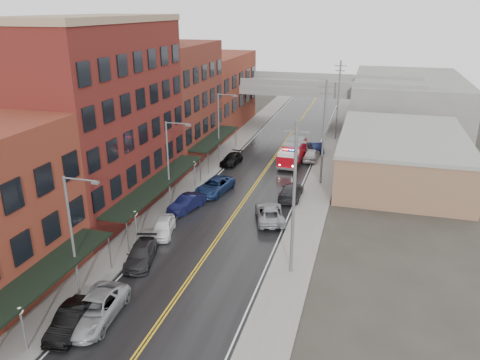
# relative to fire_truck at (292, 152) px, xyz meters

# --- Properties ---
(road) EXTENTS (11.00, 160.00, 0.02)m
(road) POSITION_rel_fire_truck_xyz_m (-2.73, -11.66, -1.50)
(road) COLOR black
(road) RESTS_ON ground
(sidewalk_left) EXTENTS (3.00, 160.00, 0.15)m
(sidewalk_left) POSITION_rel_fire_truck_xyz_m (-10.03, -11.66, -1.44)
(sidewalk_left) COLOR slate
(sidewalk_left) RESTS_ON ground
(sidewalk_right) EXTENTS (3.00, 160.00, 0.15)m
(sidewalk_right) POSITION_rel_fire_truck_xyz_m (4.57, -11.66, -1.44)
(sidewalk_right) COLOR slate
(sidewalk_right) RESTS_ON ground
(curb_left) EXTENTS (0.30, 160.00, 0.15)m
(curb_left) POSITION_rel_fire_truck_xyz_m (-8.38, -11.66, -1.44)
(curb_left) COLOR gray
(curb_left) RESTS_ON ground
(curb_right) EXTENTS (0.30, 160.00, 0.15)m
(curb_right) POSITION_rel_fire_truck_xyz_m (2.92, -11.66, -1.44)
(curb_right) COLOR gray
(curb_right) RESTS_ON ground
(brick_building_b) EXTENTS (9.00, 20.00, 18.00)m
(brick_building_b) POSITION_rel_fire_truck_xyz_m (-16.03, -18.66, 7.49)
(brick_building_b) COLOR maroon
(brick_building_b) RESTS_ON ground
(brick_building_c) EXTENTS (9.00, 15.00, 15.00)m
(brick_building_c) POSITION_rel_fire_truck_xyz_m (-16.03, -1.16, 5.99)
(brick_building_c) COLOR maroon
(brick_building_c) RESTS_ON ground
(brick_building_far) EXTENTS (9.00, 20.00, 12.00)m
(brick_building_far) POSITION_rel_fire_truck_xyz_m (-16.03, 16.34, 4.49)
(brick_building_far) COLOR maroon
(brick_building_far) RESTS_ON ground
(tan_building) EXTENTS (14.00, 22.00, 5.00)m
(tan_building) POSITION_rel_fire_truck_xyz_m (13.27, -1.66, 0.99)
(tan_building) COLOR #886249
(tan_building) RESTS_ON ground
(right_far_block) EXTENTS (18.00, 30.00, 8.00)m
(right_far_block) POSITION_rel_fire_truck_xyz_m (15.27, 28.34, 2.49)
(right_far_block) COLOR slate
(right_far_block) RESTS_ON ground
(awning_0) EXTENTS (2.60, 16.00, 3.09)m
(awning_0) POSITION_rel_fire_truck_xyz_m (-10.22, -37.66, 1.47)
(awning_0) COLOR black
(awning_0) RESTS_ON ground
(awning_1) EXTENTS (2.60, 18.00, 3.09)m
(awning_1) POSITION_rel_fire_truck_xyz_m (-10.22, -18.66, 1.48)
(awning_1) COLOR black
(awning_1) RESTS_ON ground
(awning_2) EXTENTS (2.60, 13.00, 3.09)m
(awning_2) POSITION_rel_fire_truck_xyz_m (-10.22, -1.16, 1.47)
(awning_2) COLOR black
(awning_2) RESTS_ON ground
(globe_lamp_0) EXTENTS (0.44, 0.44, 3.12)m
(globe_lamp_0) POSITION_rel_fire_truck_xyz_m (-9.13, -39.66, 0.80)
(globe_lamp_0) COLOR #59595B
(globe_lamp_0) RESTS_ON ground
(globe_lamp_1) EXTENTS (0.44, 0.44, 3.12)m
(globe_lamp_1) POSITION_rel_fire_truck_xyz_m (-9.13, -25.66, 0.80)
(globe_lamp_1) COLOR #59595B
(globe_lamp_1) RESTS_ON ground
(globe_lamp_2) EXTENTS (0.44, 0.44, 3.12)m
(globe_lamp_2) POSITION_rel_fire_truck_xyz_m (-9.13, -11.66, 0.80)
(globe_lamp_2) COLOR #59595B
(globe_lamp_2) RESTS_ON ground
(street_lamp_0) EXTENTS (2.64, 0.22, 9.00)m
(street_lamp_0) POSITION_rel_fire_truck_xyz_m (-9.28, -33.66, 3.67)
(street_lamp_0) COLOR #59595B
(street_lamp_0) RESTS_ON ground
(street_lamp_1) EXTENTS (2.64, 0.22, 9.00)m
(street_lamp_1) POSITION_rel_fire_truck_xyz_m (-9.28, -17.66, 3.67)
(street_lamp_1) COLOR #59595B
(street_lamp_1) RESTS_ON ground
(street_lamp_2) EXTENTS (2.64, 0.22, 9.00)m
(street_lamp_2) POSITION_rel_fire_truck_xyz_m (-9.28, -1.66, 3.67)
(street_lamp_2) COLOR #59595B
(street_lamp_2) RESTS_ON ground
(utility_pole_0) EXTENTS (1.80, 0.24, 12.00)m
(utility_pole_0) POSITION_rel_fire_truck_xyz_m (4.47, -26.66, 4.79)
(utility_pole_0) COLOR #59595B
(utility_pole_0) RESTS_ON ground
(utility_pole_1) EXTENTS (1.80, 0.24, 12.00)m
(utility_pole_1) POSITION_rel_fire_truck_xyz_m (4.47, -6.66, 4.79)
(utility_pole_1) COLOR #59595B
(utility_pole_1) RESTS_ON ground
(utility_pole_2) EXTENTS (1.80, 0.24, 12.00)m
(utility_pole_2) POSITION_rel_fire_truck_xyz_m (4.47, 13.34, 4.79)
(utility_pole_2) COLOR #59595B
(utility_pole_2) RESTS_ON ground
(overpass) EXTENTS (40.00, 10.00, 7.50)m
(overpass) POSITION_rel_fire_truck_xyz_m (-2.73, 20.34, 4.47)
(overpass) COLOR slate
(overpass) RESTS_ON ground
(fire_truck) EXTENTS (3.27, 7.73, 2.79)m
(fire_truck) POSITION_rel_fire_truck_xyz_m (0.00, 0.00, 0.00)
(fire_truck) COLOR #980711
(fire_truck) RESTS_ON ground
(parked_car_left_1) EXTENTS (2.26, 4.82, 1.53)m
(parked_car_left_1) POSITION_rel_fire_truck_xyz_m (-7.73, -37.20, -0.75)
(parked_car_left_1) COLOR black
(parked_car_left_1) RESTS_ON ground
(parked_car_left_2) EXTENTS (3.14, 6.07, 1.63)m
(parked_car_left_2) POSITION_rel_fire_truck_xyz_m (-6.82, -35.86, -0.70)
(parked_car_left_2) COLOR gray
(parked_car_left_2) RESTS_ON ground
(parked_car_left_3) EXTENTS (3.11, 5.26, 1.43)m
(parked_car_left_3) POSITION_rel_fire_truck_xyz_m (-7.39, -28.34, -0.80)
(parked_car_left_3) COLOR black
(parked_car_left_3) RESTS_ON ground
(parked_car_left_4) EXTENTS (2.81, 4.71, 1.50)m
(parked_car_left_4) POSITION_rel_fire_truck_xyz_m (-7.73, -23.32, -0.76)
(parked_car_left_4) COLOR white
(parked_car_left_4) RESTS_ON ground
(parked_car_left_5) EXTENTS (2.83, 4.90, 1.53)m
(parked_car_left_5) POSITION_rel_fire_truck_xyz_m (-7.68, -17.74, -0.75)
(parked_car_left_5) COLOR black
(parked_car_left_5) RESTS_ON ground
(parked_car_left_6) EXTENTS (3.61, 6.13, 1.60)m
(parked_car_left_6) POSITION_rel_fire_truck_xyz_m (-6.47, -12.55, -0.71)
(parked_car_left_6) COLOR navy
(parked_car_left_6) RESTS_ON ground
(parked_car_left_7) EXTENTS (2.33, 4.85, 1.36)m
(parked_car_left_7) POSITION_rel_fire_truck_xyz_m (-7.54, -2.46, -0.83)
(parked_car_left_7) COLOR black
(parked_car_left_7) RESTS_ON ground
(parked_car_right_0) EXTENTS (4.10, 6.05, 1.54)m
(parked_car_right_0) POSITION_rel_fire_truck_xyz_m (0.87, -17.86, -0.74)
(parked_car_right_0) COLOR gray
(parked_car_right_0) RESTS_ON ground
(parked_car_right_1) EXTENTS (2.20, 5.36, 1.55)m
(parked_car_right_1) POSITION_rel_fire_truck_xyz_m (1.90, -11.86, -0.74)
(parked_car_right_1) COLOR #242427
(parked_car_right_1) RESTS_ON ground
(parked_car_right_2) EXTENTS (1.92, 4.71, 1.60)m
(parked_car_right_2) POSITION_rel_fire_truck_xyz_m (2.27, 1.93, -0.71)
(parked_car_right_2) COLOR #BABABA
(parked_car_right_2) RESTS_ON ground
(parked_car_right_3) EXTENTS (2.92, 4.68, 1.46)m
(parked_car_right_3) POSITION_rel_fire_truck_xyz_m (2.27, 6.14, -0.79)
(parked_car_right_3) COLOR black
(parked_car_right_3) RESTS_ON ground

